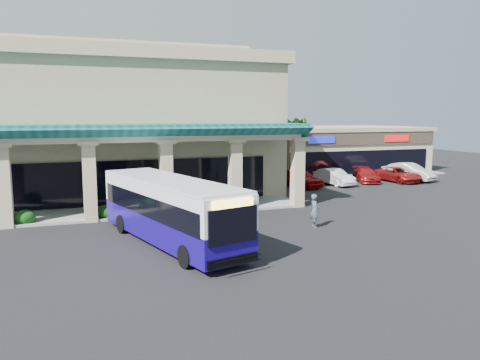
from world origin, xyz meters
name	(u,v)px	position (x,y,z in m)	size (l,w,h in m)	color
ground	(241,231)	(0.00, 0.00, 0.00)	(110.00, 110.00, 0.00)	black
main_building	(76,122)	(-8.00, 16.00, 5.67)	(30.80, 14.80, 11.35)	tan
arcade	(80,171)	(-8.00, 6.80, 2.85)	(30.00, 6.20, 5.70)	#0E5457
strip_mall	(317,148)	(18.00, 24.00, 2.45)	(22.50, 12.50, 4.90)	beige
palm_0	(293,151)	(8.50, 11.00, 3.30)	(2.40, 2.40, 6.60)	#285616
palm_1	(288,153)	(9.50, 14.00, 2.90)	(2.40, 2.40, 5.80)	#285616
broadleaf_tree	(247,155)	(7.50, 19.00, 2.41)	(2.60, 2.60, 4.81)	#0E3C0D
transit_bus	(170,212)	(-4.03, -1.11, 1.59)	(2.65, 11.36, 3.17)	#140675
pedestrian	(314,211)	(4.18, -0.55, 0.95)	(0.69, 0.45, 1.89)	#474E61
car_silver	(300,178)	(10.17, 13.01, 0.80)	(1.89, 4.69, 1.60)	#900406
car_white	(334,177)	(13.65, 13.09, 0.73)	(1.54, 4.43, 1.46)	white
car_red	(366,175)	(17.46, 13.69, 0.65)	(1.81, 4.46, 1.29)	maroon
car_gray	(398,175)	(20.37, 12.84, 0.68)	(2.27, 4.92, 1.37)	maroon
car_extra	(409,172)	(21.95, 13.24, 0.84)	(1.77, 5.07, 1.67)	silver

